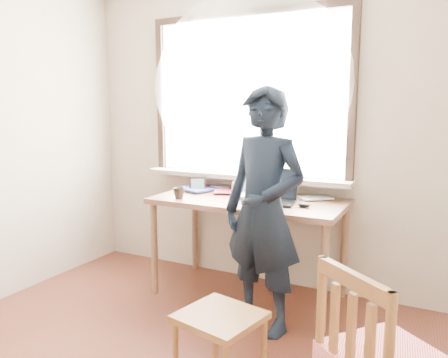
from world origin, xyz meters
The scene contains 12 objects.
room_shell centered at (-0.02, 0.20, 1.64)m, with size 3.52×4.02×2.61m.
desk centered at (-0.02, 1.63, 0.72)m, with size 1.49×0.75×0.80m.
laptop centered at (0.18, 1.60, 0.86)m, with size 0.40×0.34×0.25m.
mug_white centered at (-0.18, 1.79, 0.85)m, with size 0.13×0.13×0.10m, color white.
mug_dark centered at (-0.51, 1.38, 0.84)m, with size 0.10×0.10×0.09m, color black.
mouse centered at (0.45, 1.53, 0.82)m, with size 0.09×0.06×0.04m, color black.
desk_clutter centered at (-0.33, 1.86, 0.82)m, with size 0.80×0.52×0.03m.
book_a centered at (-0.50, 1.85, 0.81)m, with size 0.18×0.24×0.02m, color white.
book_b centered at (0.39, 1.92, 0.81)m, with size 0.17×0.24×0.02m, color white.
picture_frame centered at (-0.55, 1.73, 0.86)m, with size 0.13×0.08×0.11m.
work_chair centered at (0.32, 0.48, 0.35)m, with size 0.48×0.46×0.42m.
person centered at (0.28, 1.19, 0.83)m, with size 0.60×0.39×1.65m, color black.
Camera 1 is at (1.34, -1.47, 1.50)m, focal length 35.00 mm.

